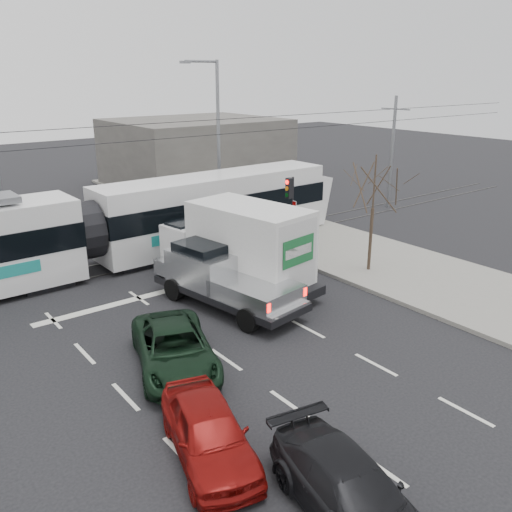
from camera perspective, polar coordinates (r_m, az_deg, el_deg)
ground at (r=17.77m, az=1.40°, el=-9.20°), size 120.00×120.00×0.00m
sidewalk_right at (r=23.95m, az=18.44°, el=-2.42°), size 6.00×60.00×0.15m
rails at (r=25.68m, az=-12.73°, el=-0.63°), size 60.00×1.60×0.03m
building_right at (r=42.70m, az=-6.37°, el=10.79°), size 12.00×10.00×5.00m
bare_tree at (r=23.29m, az=12.33°, el=7.09°), size 2.40×2.40×5.00m
traffic_signal at (r=25.46m, az=3.64°, el=6.03°), size 0.44×0.44×3.60m
street_lamp_near at (r=31.51m, az=-4.27°, el=12.84°), size 2.38×0.25×9.00m
catenary at (r=24.70m, az=-13.37°, el=7.87°), size 60.00×0.20×7.00m
tram at (r=24.27m, az=-17.59°, el=2.44°), size 26.00×3.09×5.30m
silver_pickup at (r=20.29m, az=-3.77°, el=-2.08°), size 3.11×6.53×2.28m
box_truck at (r=21.47m, az=-1.83°, el=0.89°), size 3.52×7.37×3.54m
navy_pickup at (r=23.28m, az=-0.21°, el=0.79°), size 3.11×5.83×2.33m
green_car at (r=16.29m, az=-8.57°, el=-9.64°), size 3.56×5.07×1.29m
red_car at (r=12.84m, az=-5.02°, el=-17.93°), size 2.61×4.22×1.34m
dark_car at (r=11.56m, az=9.97°, el=-23.36°), size 2.52×4.57×1.25m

